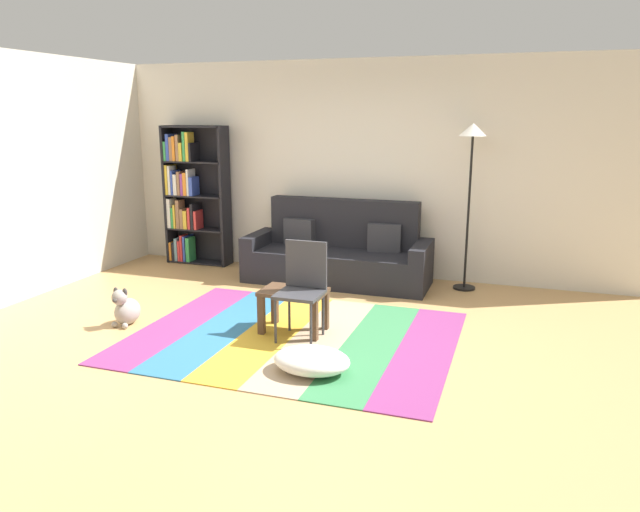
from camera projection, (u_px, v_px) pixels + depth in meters
name	position (u px, v px, depth m)	size (l,w,h in m)	color
ground_plane	(300.00, 340.00, 5.54)	(14.00, 14.00, 0.00)	tan
back_wall	(370.00, 169.00, 7.57)	(6.80, 0.10, 2.70)	silver
left_wall	(49.00, 174.00, 6.98)	(0.10, 5.50, 2.70)	beige
rug	(294.00, 337.00, 5.60)	(2.93, 2.37, 0.01)	#843370
couch	(338.00, 255.00, 7.40)	(2.26, 0.80, 1.00)	black
bookshelf	(190.00, 196.00, 8.22)	(0.90, 0.28, 1.88)	black
coffee_table	(294.00, 300.00, 5.66)	(0.61, 0.40, 0.41)	#513826
pouf	(312.00, 361.00, 4.80)	(0.63, 0.48, 0.20)	white
dog	(126.00, 309.00, 5.90)	(0.22, 0.35, 0.40)	#9E998E
standing_lamp	(472.00, 152.00, 6.78)	(0.32, 0.32, 1.93)	black
tv_remote	(298.00, 287.00, 5.69)	(0.04, 0.15, 0.02)	black
folding_chair	(303.00, 282.00, 5.49)	(0.40, 0.40, 0.90)	#38383D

